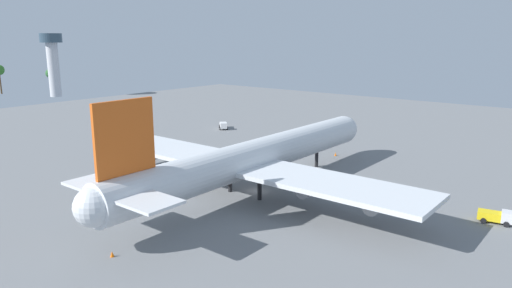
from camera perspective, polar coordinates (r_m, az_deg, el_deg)
ground_plane at (r=80.50m, az=-0.00°, el=-5.74°), size 267.48×267.48×0.00m
cargo_airplane at (r=78.41m, az=-0.23°, el=-1.68°), size 66.87×62.42×18.36m
pushback_tractor at (r=75.04m, az=27.36°, el=-7.85°), size 2.93×4.90×1.94m
maintenance_van at (r=111.24m, az=6.30°, el=0.06°), size 3.63×4.12×2.41m
baggage_tug at (r=134.59m, az=-4.02°, el=2.31°), size 5.10×5.16×2.02m
safety_cone_nose at (r=105.28m, az=9.70°, el=-1.22°), size 0.53×0.53×0.76m
safety_cone_tail at (r=60.03m, az=-17.19°, el=-12.72°), size 0.50×0.50×0.72m
control_tower at (r=226.11m, az=-23.61°, el=9.62°), size 9.32×9.32×27.49m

